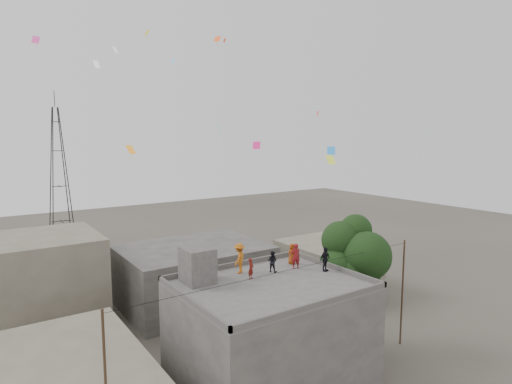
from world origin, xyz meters
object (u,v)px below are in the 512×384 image
transmission_tower (59,179)px  person_red_adult (296,256)px  stair_head_box (197,265)px  tree (354,261)px  person_dark_adult (325,259)px

transmission_tower → person_red_adult: 39.22m
stair_head_box → tree: bearing=-10.7°
transmission_tower → person_red_adult: bearing=-79.6°
transmission_tower → person_dark_adult: (8.19, -39.97, -2.22)m
transmission_tower → person_red_adult: (7.04, -38.53, -2.17)m
stair_head_box → tree: (10.57, -2.00, -1.00)m
stair_head_box → transmission_tower: size_ratio=0.10×
stair_head_box → tree: 10.80m
tree → stair_head_box: bearing=169.3°
stair_head_box → person_dark_adult: size_ratio=1.33×
tree → transmission_tower: size_ratio=0.45×
stair_head_box → person_red_adult: (6.24, -1.13, -0.20)m
person_red_adult → person_dark_adult: bearing=149.0°
person_red_adult → stair_head_box: bearing=10.3°
stair_head_box → person_dark_adult: stair_head_box is taller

